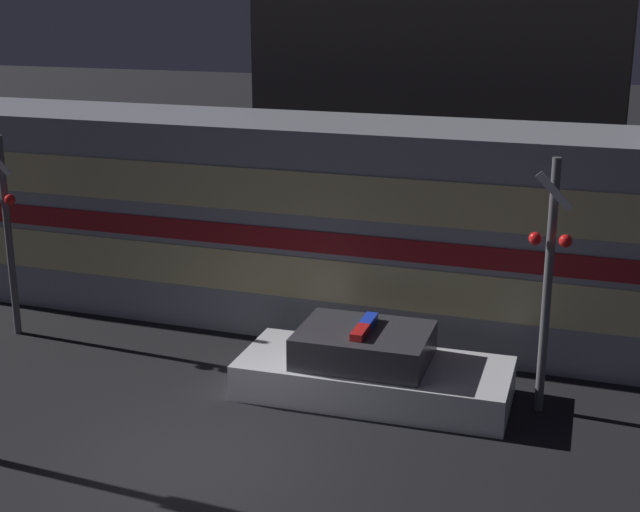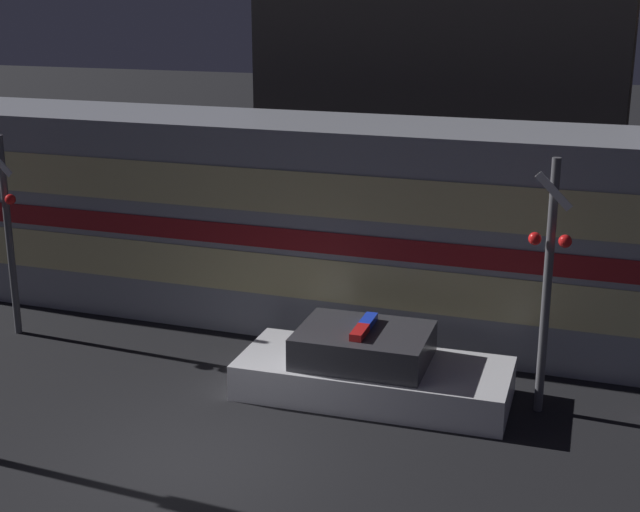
# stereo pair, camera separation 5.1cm
# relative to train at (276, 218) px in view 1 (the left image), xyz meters

# --- Properties ---
(ground_plane) EXTENTS (120.00, 120.00, 0.00)m
(ground_plane) POSITION_rel_train_xyz_m (1.34, -6.16, -2.03)
(ground_plane) COLOR black
(train) EXTENTS (19.76, 2.85, 4.05)m
(train) POSITION_rel_train_xyz_m (0.00, 0.00, 0.00)
(train) COLOR gray
(train) RESTS_ON ground_plane
(police_car) EXTENTS (4.52, 2.01, 1.26)m
(police_car) POSITION_rel_train_xyz_m (2.98, -3.21, -1.57)
(police_car) COLOR silver
(police_car) RESTS_ON ground_plane
(crossing_signal_near) EXTENTS (0.65, 0.30, 4.10)m
(crossing_signal_near) POSITION_rel_train_xyz_m (5.68, -2.87, 0.20)
(crossing_signal_near) COLOR #4C4C51
(crossing_signal_near) RESTS_ON ground_plane
(crossing_signal_far) EXTENTS (0.65, 0.30, 3.91)m
(crossing_signal_far) POSITION_rel_train_xyz_m (-4.37, -2.83, 0.10)
(crossing_signal_far) COLOR #4C4C51
(crossing_signal_far) RESTS_ON ground_plane
(building_left) EXTENTS (9.46, 6.21, 8.98)m
(building_left) POSITION_rel_train_xyz_m (1.78, 8.74, 2.46)
(building_left) COLOR #47423D
(building_left) RESTS_ON ground_plane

